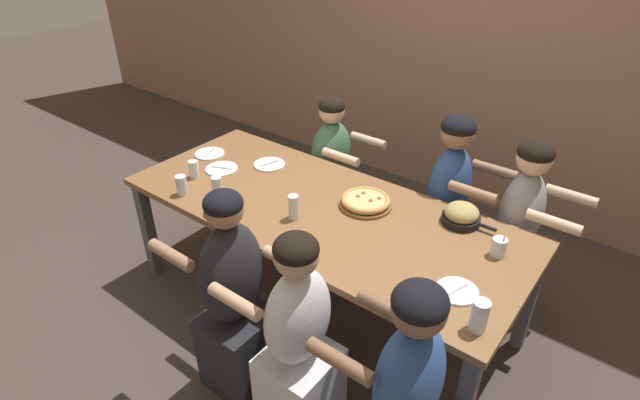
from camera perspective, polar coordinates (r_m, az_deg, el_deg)
name	(u,v)px	position (r m, az deg, el deg)	size (l,w,h in m)	color
ground_plane	(320,304)	(3.34, 0.00, -11.83)	(18.00, 18.00, 0.00)	#423833
restaurant_back_panel	(475,4)	(4.14, 17.27, 20.59)	(10.00, 0.06, 3.20)	#9E7056
dining_table	(320,217)	(2.91, 0.00, -1.98)	(2.39, 1.00, 0.75)	brown
pizza_board_main	(366,202)	(2.89, 5.24, -0.18)	(0.31, 0.31, 0.06)	brown
skillet_bowl	(462,215)	(2.83, 15.88, -1.65)	(0.31, 0.21, 0.12)	black
empty_plate_a	(210,154)	(3.56, -12.50, 5.18)	(0.20, 0.20, 0.02)	white
empty_plate_b	(222,169)	(3.34, -11.18, 3.52)	(0.21, 0.21, 0.02)	white
empty_plate_c	(457,291)	(2.38, 15.38, -9.99)	(0.19, 0.19, 0.02)	white
empty_plate_d	(269,164)	(3.35, -5.81, 4.06)	(0.21, 0.21, 0.02)	white
cocktail_glass_blue	(499,248)	(2.64, 19.73, -5.17)	(0.07, 0.07, 0.12)	silver
drinking_glass_a	(218,190)	(2.98, -11.63, 1.16)	(0.06, 0.06, 0.15)	silver
drinking_glass_b	(181,185)	(3.09, -15.55, 1.63)	(0.07, 0.07, 0.12)	silver
drinking_glass_c	(436,299)	(2.24, 13.12, -11.00)	(0.07, 0.07, 0.11)	silver
drinking_glass_d	(479,317)	(2.19, 17.71, -12.66)	(0.07, 0.07, 0.15)	silver
drinking_glass_e	(294,208)	(2.75, -3.04, -0.93)	(0.06, 0.06, 0.14)	silver
drinking_glass_f	(194,170)	(3.26, -14.21, 3.34)	(0.06, 0.06, 0.11)	silver
diner_far_midright	(446,210)	(3.31, 14.25, -1.06)	(0.51, 0.40, 1.21)	#2D5193
diner_near_midright	(298,346)	(2.38, -2.50, -16.34)	(0.51, 0.40, 1.15)	silver
diner_near_center	(235,304)	(2.58, -9.74, -11.66)	(0.51, 0.40, 1.20)	#232328
diner_far_right	(515,238)	(3.22, 21.44, -4.01)	(0.51, 0.40, 1.17)	#99999E
diner_far_midleft	(331,175)	(3.73, 1.29, 2.84)	(0.51, 0.40, 1.11)	#477556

